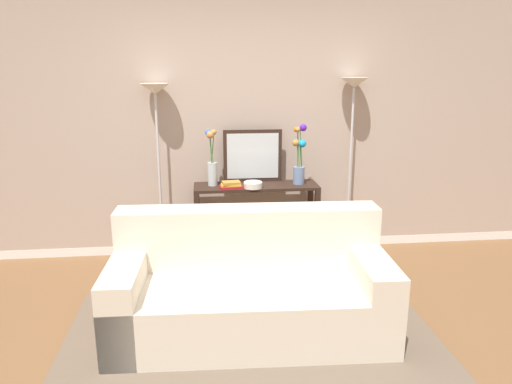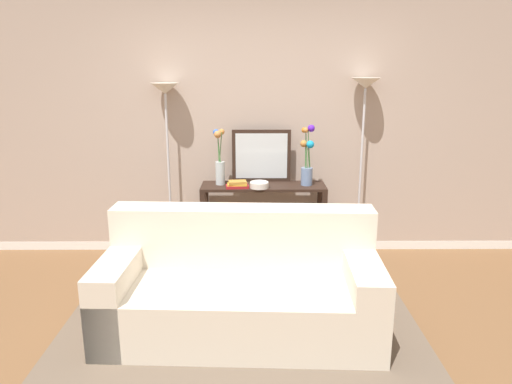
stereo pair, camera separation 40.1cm
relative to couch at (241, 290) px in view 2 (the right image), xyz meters
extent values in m
cube|color=brown|center=(0.09, -0.32, -0.32)|extent=(16.00, 16.00, 0.02)
cube|color=white|center=(0.09, 1.68, -0.27)|extent=(12.00, 0.15, 0.09)
cube|color=#B29E8E|center=(0.09, 1.68, 1.08)|extent=(12.00, 0.14, 2.60)
cube|color=brown|center=(0.00, -0.16, -0.31)|extent=(2.69, 1.72, 0.01)
cube|color=beige|center=(0.00, -0.06, -0.10)|extent=(2.03, 0.97, 0.42)
cube|color=beige|center=(0.01, 0.25, 0.34)|extent=(2.00, 0.34, 0.46)
cube|color=beige|center=(-0.88, -0.02, -0.01)|extent=(0.28, 0.89, 0.60)
cube|color=beige|center=(0.87, -0.10, -0.01)|extent=(0.28, 0.89, 0.60)
cube|color=black|center=(0.19, 1.35, 0.45)|extent=(1.22, 0.37, 0.03)
cube|color=black|center=(0.19, 1.35, -0.17)|extent=(1.12, 0.31, 0.01)
cube|color=black|center=(-0.39, 1.19, 0.06)|extent=(0.05, 0.05, 0.75)
cube|color=black|center=(0.78, 1.19, 0.06)|extent=(0.05, 0.05, 0.75)
cube|color=black|center=(-0.39, 1.50, 0.06)|extent=(0.05, 0.05, 0.75)
cube|color=black|center=(0.78, 1.50, 0.06)|extent=(0.05, 0.05, 0.75)
cylinder|color=silver|center=(-0.75, 1.45, -0.30)|extent=(0.26, 0.26, 0.02)
cylinder|color=silver|center=(-0.75, 1.45, 0.53)|extent=(0.02, 0.02, 1.64)
cone|color=silver|center=(-0.75, 1.45, 1.39)|extent=(0.28, 0.28, 0.10)
cylinder|color=silver|center=(1.17, 1.45, -0.30)|extent=(0.26, 0.26, 0.02)
cylinder|color=silver|center=(1.17, 1.45, 0.55)|extent=(0.02, 0.02, 1.69)
cone|color=silver|center=(1.17, 1.45, 1.44)|extent=(0.28, 0.28, 0.10)
cube|color=black|center=(0.17, 1.50, 0.73)|extent=(0.59, 0.02, 0.52)
cube|color=silver|center=(0.17, 1.49, 0.73)|extent=(0.52, 0.01, 0.45)
cylinder|color=silver|center=(-0.23, 1.37, 0.58)|extent=(0.09, 0.09, 0.23)
cylinder|color=#3D7538|center=(-0.22, 1.38, 0.84)|extent=(0.04, 0.03, 0.29)
sphere|color=#CA7F3A|center=(-0.21, 1.40, 0.99)|extent=(0.06, 0.06, 0.06)
cylinder|color=#3D7538|center=(-0.24, 1.36, 0.83)|extent=(0.03, 0.02, 0.27)
sphere|color=#C38041|center=(-0.25, 1.34, 0.97)|extent=(0.07, 0.07, 0.07)
cylinder|color=#3D7538|center=(-0.25, 1.37, 0.84)|extent=(0.02, 0.04, 0.29)
sphere|color=blue|center=(-0.26, 1.36, 0.99)|extent=(0.06, 0.06, 0.06)
cylinder|color=#6B84AD|center=(0.62, 1.34, 0.55)|extent=(0.11, 0.11, 0.17)
cylinder|color=#3D7538|center=(0.63, 1.33, 0.76)|extent=(0.03, 0.03, 0.23)
sphere|color=#1695CC|center=(0.64, 1.32, 0.87)|extent=(0.08, 0.08, 0.08)
cylinder|color=#3D7538|center=(0.63, 1.33, 0.83)|extent=(0.04, 0.05, 0.39)
sphere|color=#541DC9|center=(0.64, 1.32, 1.03)|extent=(0.07, 0.07, 0.07)
cylinder|color=#3D7538|center=(0.60, 1.34, 0.82)|extent=(0.01, 0.03, 0.37)
sphere|color=#C16B1C|center=(0.58, 1.34, 1.01)|extent=(0.05, 0.05, 0.05)
cylinder|color=#3D7538|center=(0.60, 1.34, 0.76)|extent=(0.01, 0.03, 0.24)
sphere|color=#C17A38|center=(0.58, 1.35, 0.88)|extent=(0.07, 0.07, 0.07)
cylinder|color=#3D7538|center=(0.61, 1.33, 0.83)|extent=(0.03, 0.03, 0.37)
sphere|color=#C87E3A|center=(0.59, 1.32, 1.01)|extent=(0.05, 0.05, 0.05)
cylinder|color=silver|center=(0.15, 1.23, 0.49)|extent=(0.18, 0.18, 0.05)
torus|color=silver|center=(0.15, 1.23, 0.52)|extent=(0.18, 0.18, 0.01)
cube|color=maroon|center=(-0.06, 1.24, 0.48)|extent=(0.23, 0.15, 0.03)
cube|color=gold|center=(-0.06, 1.24, 0.50)|extent=(0.19, 0.12, 0.01)
cube|color=#B77F33|center=(-0.06, 1.24, 0.52)|extent=(0.18, 0.14, 0.03)
cube|color=maroon|center=(-0.30, 1.35, -0.26)|extent=(0.03, 0.16, 0.11)
cube|color=#2D2D33|center=(-0.26, 1.35, -0.25)|extent=(0.04, 0.15, 0.12)
cube|color=tan|center=(-0.22, 1.35, -0.26)|extent=(0.03, 0.16, 0.10)
cube|color=#B77F33|center=(-0.18, 1.35, -0.26)|extent=(0.05, 0.15, 0.10)
cube|color=gold|center=(-0.14, 1.35, -0.26)|extent=(0.03, 0.15, 0.12)
cube|color=#236033|center=(-0.11, 1.35, -0.26)|extent=(0.04, 0.14, 0.11)
cube|color=slate|center=(-0.06, 1.35, -0.26)|extent=(0.05, 0.16, 0.10)
cube|color=#1E7075|center=(-0.01, 1.35, -0.26)|extent=(0.04, 0.15, 0.11)
camera|label=1|loc=(-0.31, -3.22, 1.61)|focal=33.75mm
camera|label=2|loc=(0.09, -3.24, 1.61)|focal=33.75mm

